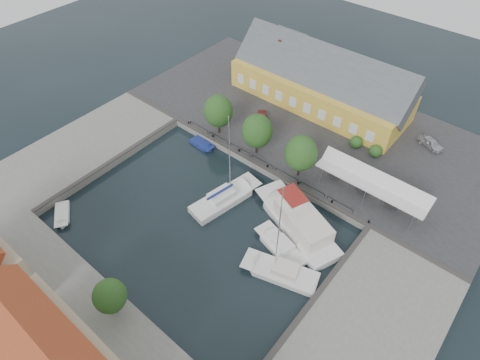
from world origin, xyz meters
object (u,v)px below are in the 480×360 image
(tent_canopy, at_px, (373,182))
(trawler, at_px, (299,223))
(east_boat_a, at_px, (281,248))
(car_silver, at_px, (431,143))
(east_boat_b, at_px, (282,273))
(launch_nw, at_px, (202,145))
(car_red, at_px, (261,119))
(launch_sw, at_px, (63,215))
(warehouse, at_px, (318,82))
(center_sailboat, at_px, (224,199))

(tent_canopy, xyz_separation_m, trawler, (-4.36, -9.15, -2.67))
(east_boat_a, bearing_deg, car_silver, 76.85)
(east_boat_b, height_order, launch_nw, east_boat_b)
(car_red, relative_size, east_boat_a, 0.39)
(car_red, xyz_separation_m, east_boat_a, (15.56, -16.39, -1.39))
(car_silver, bearing_deg, east_boat_b, -169.05)
(east_boat_a, height_order, launch_sw, east_boat_a)
(east_boat_a, distance_m, launch_sw, 27.14)
(car_red, xyz_separation_m, trawler, (15.37, -12.60, -0.63))
(tent_canopy, height_order, launch_nw, tent_canopy)
(tent_canopy, height_order, car_silver, tent_canopy)
(warehouse, height_order, launch_sw, warehouse)
(warehouse, height_order, east_boat_b, east_boat_b)
(car_silver, xyz_separation_m, car_red, (-21.94, -10.96, -0.00))
(car_red, distance_m, center_sailboat, 16.10)
(car_silver, bearing_deg, launch_sw, 162.75)
(tent_canopy, distance_m, east_boat_a, 14.02)
(tent_canopy, height_order, east_boat_a, east_boat_a)
(car_red, height_order, east_boat_a, east_boat_a)
(car_red, distance_m, trawler, 19.88)
(east_boat_b, distance_m, launch_sw, 27.79)
(east_boat_a, bearing_deg, trawler, 92.87)
(tent_canopy, bearing_deg, east_boat_b, -97.95)
(tent_canopy, relative_size, launch_sw, 3.16)
(car_red, xyz_separation_m, launch_nw, (-4.10, -8.90, -1.56))
(east_boat_b, bearing_deg, trawler, 108.75)
(center_sailboat, xyz_separation_m, east_boat_a, (9.89, -1.38, -0.10))
(tent_canopy, bearing_deg, car_red, 170.09)
(trawler, relative_size, launch_sw, 3.10)
(car_silver, relative_size, launch_sw, 0.87)
(warehouse, bearing_deg, tent_canopy, -39.86)
(east_boat_a, bearing_deg, east_boat_b, -52.98)
(car_red, distance_m, launch_nw, 9.92)
(launch_sw, relative_size, launch_nw, 1.06)
(car_silver, xyz_separation_m, trawler, (-6.58, -23.56, -0.64))
(car_silver, bearing_deg, tent_canopy, -169.46)
(trawler, height_order, launch_sw, trawler)
(warehouse, height_order, tent_canopy, warehouse)
(warehouse, bearing_deg, car_red, -106.74)
(car_silver, distance_m, center_sailboat, 30.68)
(car_silver, distance_m, east_boat_b, 30.35)
(launch_sw, bearing_deg, car_silver, 53.46)
(warehouse, xyz_separation_m, launch_nw, (-7.23, -19.31, -4.34))
(car_silver, relative_size, car_red, 0.97)
(car_silver, relative_size, east_boat_b, 0.33)
(trawler, distance_m, launch_nw, 19.84)
(car_silver, distance_m, trawler, 24.46)
(car_silver, height_order, car_red, car_silver)
(center_sailboat, relative_size, east_boat_a, 1.32)
(center_sailboat, bearing_deg, launch_sw, -133.33)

